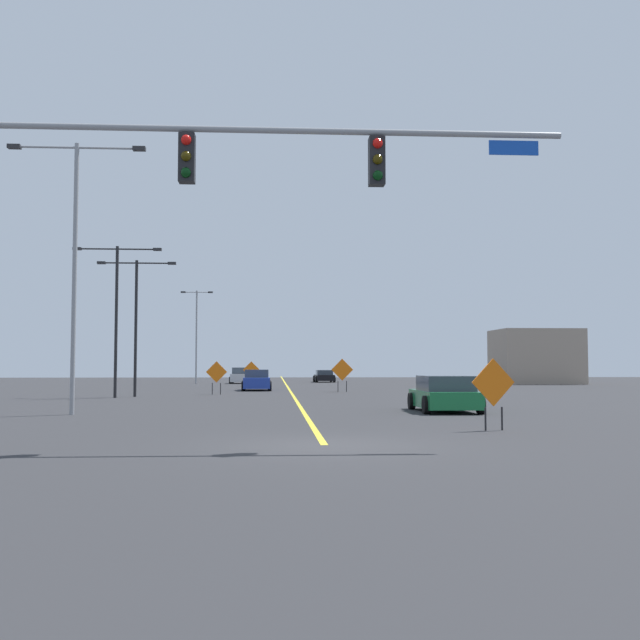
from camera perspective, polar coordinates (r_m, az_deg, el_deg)
The scene contains 16 objects.
ground at distance 16.10m, azimuth 0.34°, elevation -9.44°, with size 185.39×185.39×0.00m, color #2D2D30.
road_centre_stripe at distance 67.50m, azimuth -2.58°, elevation -4.89°, with size 0.16×102.99×0.01m.
traffic_signal_assembly at distance 16.50m, azimuth -10.08°, elevation 9.68°, with size 12.33×0.44×7.15m.
street_lamp_near_left at distance 27.54m, azimuth -18.04°, elevation 4.87°, with size 4.74×0.24×9.44m.
street_lamp_far_right at distance 40.93m, azimuth -15.14°, elevation 1.04°, with size 4.61×0.24×7.96m.
street_lamp_mid_left at distance 42.13m, azimuth -13.74°, elevation 0.47°, with size 4.24×0.24×7.42m.
street_lamp_mid_right at distance 71.01m, azimuth -9.32°, elevation -0.70°, with size 2.96×0.24×8.68m.
construction_sign_median_near at distance 20.13m, azimuth 12.97°, elevation -4.85°, with size 1.21×0.33×1.86m.
construction_sign_right_shoulder at distance 44.38m, azimuth -7.83°, elevation -4.03°, with size 1.24×0.13×1.93m.
construction_sign_left_shoulder at distance 62.08m, azimuth -5.22°, elevation -3.84°, with size 1.37×0.06×2.03m.
construction_sign_right_lane at distance 48.56m, azimuth 1.69°, elevation -3.88°, with size 1.39×0.33×2.13m.
car_blue_mid at distance 51.62m, azimuth -4.81°, elevation -4.60°, with size 2.05×4.40×1.41m.
car_silver_near at distance 71.76m, azimuth -5.94°, elevation -4.24°, with size 2.19×3.99×1.51m.
car_black_far at distance 76.92m, azimuth 0.31°, elevation -4.30°, with size 2.10×4.31×1.23m.
car_green_approaching at distance 27.99m, azimuth 9.40°, elevation -5.56°, with size 2.15×4.18×1.31m.
roadside_building_east at distance 72.56m, azimuth 15.99°, elevation -2.69°, with size 7.33×6.11×5.01m.
Camera 1 is at (-1.07, -15.97, 1.67)m, focal length 42.33 mm.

